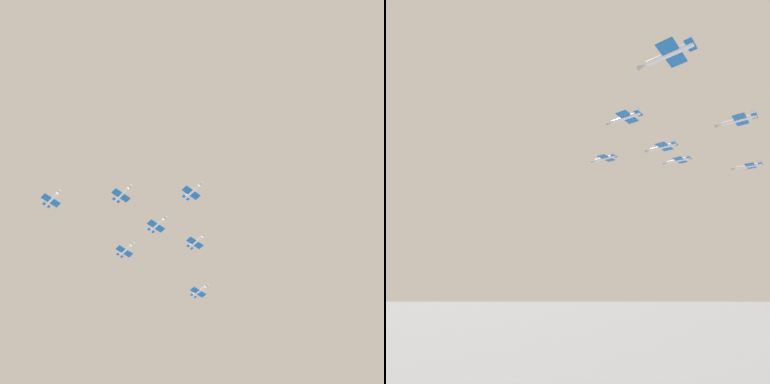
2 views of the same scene
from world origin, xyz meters
TOP-DOWN VIEW (x-y plane):
  - jet_lead at (-11.95, 17.45)m, footprint 9.44×7.97m
  - jet_port_inner at (-7.67, -9.42)m, footprint 9.44×7.97m
  - jet_starboard_inner at (14.92, 21.73)m, footprint 9.44×7.97m
  - jet_port_outer at (5.18, 5.03)m, footprint 9.44×7.97m
  - jet_starboard_outer at (-3.40, -36.29)m, footprint 9.44×7.97m
  - jet_center_rear at (41.79, 26.00)m, footprint 9.44×7.97m
  - jet_port_trail at (22.31, -7.40)m, footprint 9.44×7.97m

SIDE VIEW (x-z plane):
  - jet_port_outer at x=5.18m, z-range 166.30..168.45m
  - jet_starboard_outer at x=-3.40m, z-range 166.58..168.73m
  - jet_center_rear at x=41.79m, z-range 166.59..168.74m
  - jet_lead at x=-11.95m, z-range 167.41..169.56m
  - jet_starboard_inner at x=14.92m, z-range 167.76..169.91m
  - jet_port_trail at x=22.31m, z-range 168.52..170.67m
  - jet_port_inner at x=-7.67m, z-range 168.89..171.04m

